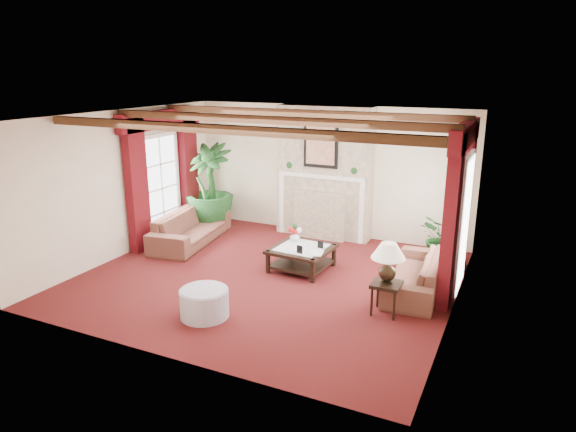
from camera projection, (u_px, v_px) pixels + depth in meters
The scene contains 23 objects.
floor at pixel (268, 277), 8.69m from camera, with size 6.00×6.00×0.00m, color #400B11.
ceiling at pixel (266, 116), 7.94m from camera, with size 6.00×6.00×0.00m, color white.
back_wall at pixel (328, 171), 10.71m from camera, with size 6.00×0.02×2.70m, color beige.
left_wall at pixel (124, 183), 9.54m from camera, with size 0.02×5.50×2.70m, color beige.
right_wall at pixel (460, 223), 7.09m from camera, with size 0.02×5.50×2.70m, color beige.
ceiling_beams at pixel (266, 120), 7.96m from camera, with size 6.00×3.00×0.12m, color #3E2313, non-canonical shape.
fireplace at pixel (326, 106), 10.16m from camera, with size 2.00×0.52×2.70m, color tan, non-canonical shape.
french_door_left at pixel (157, 135), 10.18m from camera, with size 0.10×1.10×2.16m, color white, non-canonical shape.
french_door_right at pixel (471, 156), 7.76m from camera, with size 0.10×1.10×2.16m, color white, non-canonical shape.
curtains_left at pixel (160, 114), 10.02m from camera, with size 0.20×2.40×2.55m, color #4B0A0E, non-canonical shape.
curtains_right at pixel (466, 128), 7.69m from camera, with size 0.20×2.40×2.55m, color #4B0A0E, non-canonical shape.
sofa_left at pixel (190, 222), 10.33m from camera, with size 0.94×2.23×0.84m, color #380F17.
sofa_right at pixel (416, 267), 8.11m from camera, with size 0.67×1.97×0.76m, color #380F17.
potted_palm at pixel (210, 206), 11.20m from camera, with size 1.19×1.96×1.05m, color black.
small_plant at pixel (441, 244), 9.32m from camera, with size 1.15×1.13×0.67m, color black.
coffee_table at pixel (301, 258), 8.99m from camera, with size 0.99×0.99×0.40m, color black, non-canonical shape.
side_table at pixel (386, 298), 7.36m from camera, with size 0.41×0.41×0.48m, color black, non-canonical shape.
ottoman at pixel (204, 303), 7.27m from camera, with size 0.69×0.69×0.41m, color #9C97AB.
table_lamp at pixel (388, 262), 7.21m from camera, with size 0.48×0.48×0.61m, color black, non-canonical shape.
flower_vase at pixel (295, 236), 9.25m from camera, with size 0.19×0.20×0.17m, color silver.
book at pixel (310, 245), 8.61m from camera, with size 0.22×0.06×0.30m, color black.
photo_frame_a at pixel (300, 250), 8.62m from camera, with size 0.11×0.02×0.15m, color black, non-canonical shape.
photo_frame_b at pixel (320, 245), 8.87m from camera, with size 0.11×0.02×0.14m, color black, non-canonical shape.
Camera 1 is at (3.73, -7.16, 3.41)m, focal length 32.00 mm.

